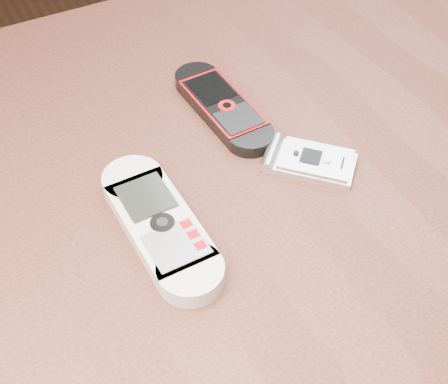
{
  "coord_description": "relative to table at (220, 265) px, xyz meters",
  "views": [
    {
      "loc": [
        -0.18,
        -0.36,
        1.2
      ],
      "look_at": [
        0.01,
        0.0,
        0.76
      ],
      "focal_mm": 50.0,
      "sensor_mm": 36.0,
      "label": 1
    }
  ],
  "objects": [
    {
      "name": "nokia_black_red",
      "position": [
        0.06,
        0.12,
        0.11
      ],
      "size": [
        0.06,
        0.17,
        0.02
      ],
      "primitive_type": "cube",
      "rotation": [
        0.0,
        0.0,
        0.05
      ],
      "color": "black",
      "rests_on": "table"
    },
    {
      "name": "table",
      "position": [
        0.0,
        0.0,
        0.0
      ],
      "size": [
        1.2,
        0.8,
        0.75
      ],
      "color": "black",
      "rests_on": "ground"
    },
    {
      "name": "nokia_white",
      "position": [
        -0.07,
        -0.01,
        0.12
      ],
      "size": [
        0.06,
        0.18,
        0.02
      ],
      "primitive_type": "cube",
      "rotation": [
        0.0,
        0.0,
        0.02
      ],
      "color": "silver",
      "rests_on": "table"
    },
    {
      "name": "motorola_razr",
      "position": [
        0.11,
        -0.0,
        0.11
      ],
      "size": [
        0.1,
        0.1,
        0.01
      ],
      "primitive_type": "cube",
      "rotation": [
        0.0,
        0.0,
        0.79
      ],
      "color": "silver",
      "rests_on": "table"
    }
  ]
}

